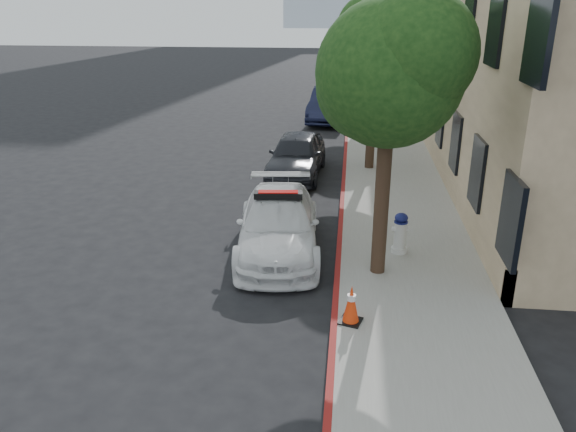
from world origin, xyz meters
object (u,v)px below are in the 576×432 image
at_px(parked_car_far, 331,104).
at_px(fire_hydrant, 400,233).
at_px(parked_car_mid, 297,155).
at_px(traffic_cone, 351,304).
at_px(police_car, 278,224).

xyz_separation_m(parked_car_far, fire_hydrant, (2.22, -15.59, -0.19)).
bearing_deg(fire_hydrant, parked_car_mid, 108.26).
distance_m(parked_car_far, fire_hydrant, 15.74).
xyz_separation_m(parked_car_mid, parked_car_far, (0.74, 9.36, 0.09)).
bearing_deg(traffic_cone, police_car, 117.93).
height_order(police_car, parked_car_mid, police_car).
distance_m(parked_car_far, traffic_cone, 18.74).
xyz_separation_m(parked_car_mid, traffic_cone, (1.89, -9.35, -0.21)).
bearing_deg(police_car, traffic_cone, -67.77).
relative_size(parked_car_far, traffic_cone, 6.78).
height_order(fire_hydrant, traffic_cone, fire_hydrant).
height_order(parked_car_mid, traffic_cone, parked_car_mid).
height_order(police_car, parked_car_far, parked_car_far).
relative_size(police_car, fire_hydrant, 4.98).
bearing_deg(fire_hydrant, police_car, 170.55).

